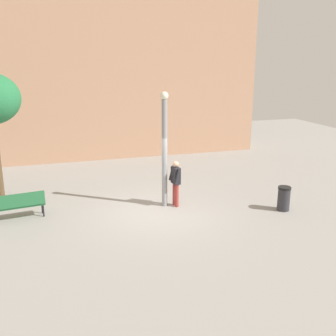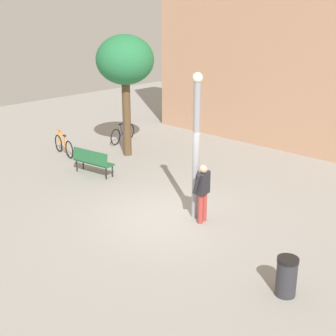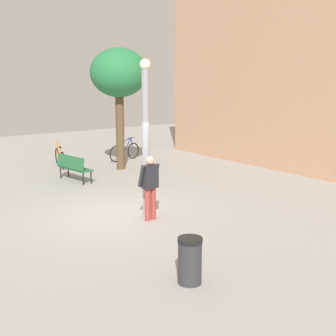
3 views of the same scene
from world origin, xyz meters
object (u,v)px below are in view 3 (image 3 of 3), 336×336
object	(u,v)px
plaza_tree	(119,75)
trash_bin	(190,260)
bicycle_blue	(125,152)
park_bench	(73,166)
lamppost	(146,134)
person_by_lamppost	(150,184)
bicycle_orange	(60,157)

from	to	relation	value
plaza_tree	trash_bin	world-z (taller)	plaza_tree
plaza_tree	trash_bin	xyz separation A→B (m)	(9.66, -4.30, -3.26)
plaza_tree	bicycle_blue	distance (m)	3.84
park_bench	bicycle_blue	bearing A→B (deg)	124.17
park_bench	bicycle_blue	distance (m)	4.34
bicycle_blue	lamppost	bearing A→B (deg)	-27.23
person_by_lamppost	park_bench	bearing A→B (deg)	176.40
park_bench	bicycle_blue	size ratio (longest dim) A/B	0.93
bicycle_blue	trash_bin	xyz separation A→B (m)	(11.23, -5.44, 0.05)
lamppost	park_bench	xyz separation A→B (m)	(-4.93, 0.20, -1.64)
lamppost	person_by_lamppost	distance (m)	1.28
lamppost	trash_bin	size ratio (longest dim) A/B	4.76
bicycle_orange	trash_bin	bearing A→B (deg)	-12.44
person_by_lamppost	lamppost	bearing A→B (deg)	160.47
park_bench	trash_bin	size ratio (longest dim) A/B	1.92
park_bench	bicycle_orange	distance (m)	2.83
bicycle_orange	trash_bin	xyz separation A→B (m)	(11.53, -2.54, 0.05)
lamppost	park_bench	distance (m)	5.20
lamppost	bicycle_orange	distance (m)	7.92
park_bench	bicycle_orange	xyz separation A→B (m)	(-2.74, 0.69, -0.16)
bicycle_blue	trash_bin	size ratio (longest dim) A/B	2.06
lamppost	person_by_lamppost	size ratio (longest dim) A/B	2.45
bicycle_orange	lamppost	bearing A→B (deg)	-6.62
lamppost	bicycle_orange	bearing A→B (deg)	173.38
person_by_lamppost	bicycle_blue	size ratio (longest dim) A/B	0.95
person_by_lamppost	bicycle_blue	xyz separation A→B (m)	(-7.74, 3.92, -0.58)
person_by_lamppost	plaza_tree	world-z (taller)	plaza_tree
lamppost	bicycle_blue	bearing A→B (deg)	152.77
park_bench	plaza_tree	size ratio (longest dim) A/B	0.35
person_by_lamppost	park_bench	world-z (taller)	person_by_lamppost
person_by_lamppost	trash_bin	distance (m)	3.85
lamppost	bicycle_orange	world-z (taller)	lamppost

